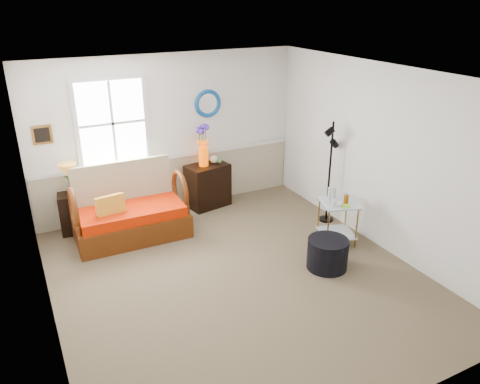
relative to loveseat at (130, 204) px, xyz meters
name	(u,v)px	position (x,y,z in m)	size (l,w,h in m)	color
floor	(237,277)	(0.92, -1.75, -0.54)	(4.50, 5.00, 0.01)	brown
ceiling	(237,76)	(0.92, -1.75, 2.06)	(4.50, 5.00, 0.01)	white
walls	(237,185)	(0.92, -1.75, 0.76)	(4.51, 5.01, 2.60)	silver
wainscot	(172,183)	(0.92, 0.73, -0.09)	(4.46, 0.02, 0.90)	tan
chair_rail	(171,157)	(0.92, 0.72, 0.38)	(4.46, 0.04, 0.06)	silver
window	(112,123)	(0.02, 0.72, 1.06)	(1.14, 0.06, 1.44)	white
picture	(42,135)	(-1.00, 0.73, 1.01)	(0.28, 0.03, 0.28)	#AE742E
mirror	(208,103)	(1.62, 0.73, 1.21)	(0.47, 0.47, 0.07)	#196CB3
loveseat	(130,204)	(0.00, 0.00, 0.00)	(1.65, 0.94, 1.08)	#733107
throw_pillow	(111,209)	(-0.30, -0.13, 0.02)	(0.41, 0.10, 0.41)	orange
lamp_stand	(72,213)	(-0.77, 0.55, -0.22)	(0.36, 0.36, 0.64)	black
table_lamp	(69,179)	(-0.74, 0.54, 0.34)	(0.27, 0.27, 0.48)	#BA7E26
potted_plant	(78,184)	(-0.63, 0.53, 0.25)	(0.35, 0.39, 0.31)	#436C37
cabinet	(208,185)	(1.49, 0.51, -0.17)	(0.70, 0.45, 0.75)	black
flower_vase	(203,146)	(1.43, 0.52, 0.56)	(0.21, 0.21, 0.70)	#E74A00
side_table	(337,222)	(2.67, -1.57, -0.22)	(0.51, 0.51, 0.65)	#A06F30
tabletop_items	(339,196)	(2.66, -1.58, 0.21)	(0.36, 0.36, 0.21)	silver
floor_lamp	(330,173)	(2.98, -0.91, 0.29)	(0.24, 0.24, 1.66)	black
ottoman	(327,254)	(2.11, -2.09, -0.33)	(0.55, 0.55, 0.42)	black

